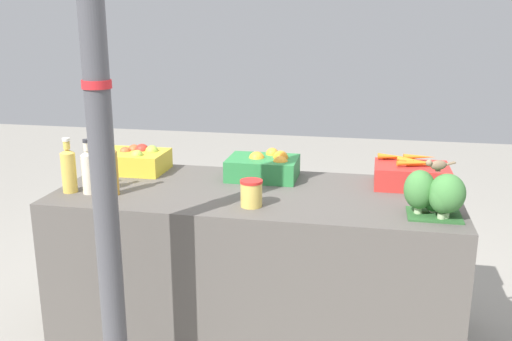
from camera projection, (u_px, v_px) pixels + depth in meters
The scene contains 12 objects.
ground_plane at pixel (256, 333), 2.92m from camera, with size 10.00×10.00×0.00m, color gray.
market_table at pixel (256, 264), 2.82m from camera, with size 1.89×0.80×0.77m, color #56514C.
support_pole at pixel (99, 118), 2.02m from camera, with size 0.10×0.10×2.44m.
apple_crate at pixel (133, 160), 3.05m from camera, with size 0.35×0.26×0.14m.
orange_crate at pixel (265, 166), 2.91m from camera, with size 0.35×0.26×0.14m.
carrot_crate at pixel (411, 174), 2.78m from camera, with size 0.35×0.26×0.14m.
broccoli_pile at pixel (438, 194), 2.34m from camera, with size 0.24×0.20×0.19m.
juice_bottle_golden at pixel (69, 169), 2.67m from camera, with size 0.07×0.07×0.26m.
juice_bottle_cloudy at pixel (88, 171), 2.65m from camera, with size 0.06×0.06×0.26m.
juice_bottle_amber at pixel (111, 170), 2.63m from camera, with size 0.06×0.06×0.28m.
pickle_jar at pixel (251, 193), 2.48m from camera, with size 0.10×0.10×0.12m.
sparrow_bird at pixel (437, 165), 2.32m from camera, with size 0.13×0.07×0.05m.
Camera 1 is at (0.51, -2.55, 1.57)m, focal length 40.00 mm.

